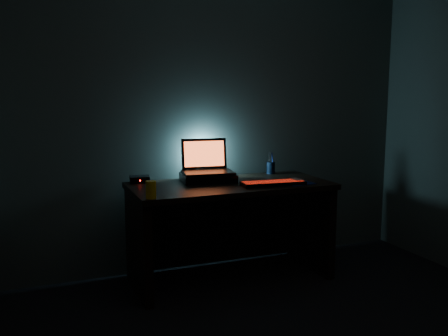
% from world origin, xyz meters
% --- Properties ---
extents(room, '(3.50, 4.00, 2.50)m').
position_xyz_m(room, '(0.00, 0.00, 1.25)').
color(room, black).
rests_on(room, ground).
extents(desk, '(1.50, 0.70, 0.75)m').
position_xyz_m(desk, '(0.00, 1.67, 0.49)').
color(desk, black).
rests_on(desk, ground).
extents(riser, '(0.43, 0.35, 0.06)m').
position_xyz_m(riser, '(-0.13, 1.77, 0.78)').
color(riser, black).
rests_on(riser, desk).
extents(laptop, '(0.41, 0.32, 0.26)m').
position_xyz_m(laptop, '(-0.12, 1.82, 0.87)').
color(laptop, black).
rests_on(laptop, riser).
extents(keyboard, '(0.49, 0.20, 0.03)m').
position_xyz_m(keyboard, '(0.27, 1.44, 0.76)').
color(keyboard, black).
rests_on(keyboard, desk).
extents(mousepad, '(0.25, 0.23, 0.00)m').
position_xyz_m(mousepad, '(0.47, 1.44, 0.75)').
color(mousepad, '#0A1A4C').
rests_on(mousepad, desk).
extents(mouse, '(0.07, 0.11, 0.03)m').
position_xyz_m(mouse, '(0.47, 1.44, 0.77)').
color(mouse, gray).
rests_on(mouse, mousepad).
extents(pen_cup, '(0.09, 0.09, 0.10)m').
position_xyz_m(pen_cup, '(0.48, 1.89, 0.80)').
color(pen_cup, black).
rests_on(pen_cup, desk).
extents(juice_glass, '(0.07, 0.07, 0.12)m').
position_xyz_m(juice_glass, '(-0.68, 1.32, 0.81)').
color(juice_glass, yellow).
rests_on(juice_glass, desk).
extents(router, '(0.16, 0.14, 0.05)m').
position_xyz_m(router, '(-0.63, 1.91, 0.77)').
color(router, black).
rests_on(router, desk).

